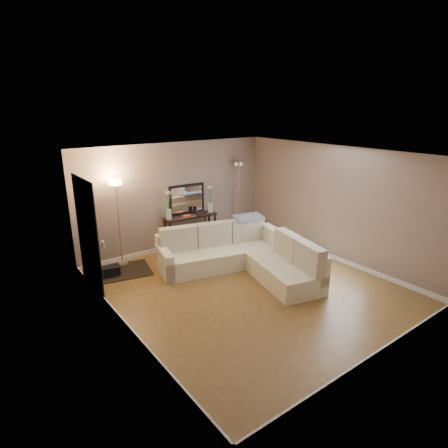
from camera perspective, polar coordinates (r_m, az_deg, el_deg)
floor at (r=7.49m, az=3.69°, el=-9.60°), size 5.00×5.50×0.01m
ceiling at (r=6.71m, az=4.13°, el=10.64°), size 5.00×5.50×0.01m
wall_back at (r=9.18m, az=-7.30°, el=4.19°), size 5.00×0.02×2.60m
wall_front at (r=5.34m, az=23.53°, el=-7.33°), size 5.00×0.02×2.60m
wall_left at (r=5.78m, az=-15.55°, el=-4.56°), size 0.02×5.50×2.60m
wall_right at (r=8.76m, az=16.56°, el=2.93°), size 0.02×5.50×2.60m
baseboard_back at (r=9.53m, az=-6.94°, el=-3.17°), size 5.00×0.03×0.10m
baseboard_front at (r=5.96m, az=21.78°, el=-18.25°), size 5.00×0.03×0.10m
baseboard_left at (r=6.35m, az=-14.38°, el=-15.01°), size 0.03×5.50×0.10m
baseboard_right at (r=9.13m, az=15.78°, el=-4.69°), size 0.03×5.50×0.10m
doorway at (r=7.38m, az=-20.05°, el=-1.77°), size 0.02×1.20×2.20m
switch_plate at (r=6.58m, az=-17.95°, el=-2.97°), size 0.02×0.08×0.12m
sectional_sofa at (r=8.06m, az=2.74°, el=-4.75°), size 2.81×3.12×0.94m
throw_blanket at (r=8.61m, az=3.74°, el=1.04°), size 0.74×0.51×0.09m
console_table at (r=9.32m, az=-5.55°, el=-0.88°), size 1.37×0.45×0.83m
leaning_mirror at (r=9.30m, az=-5.70°, el=3.78°), size 0.95×0.11×0.75m
table_decor at (r=9.21m, az=-5.05°, el=1.41°), size 0.57×0.14×0.13m
flower_vase_left at (r=8.93m, az=-8.43°, el=2.55°), size 0.16×0.13×0.71m
flower_vase_right at (r=9.44m, az=-2.12°, el=3.55°), size 0.16×0.13×0.71m
floor_lamp_lit at (r=8.31m, az=-15.94°, el=2.55°), size 0.32×0.32×1.91m
floor_lamp_unlit at (r=9.95m, az=2.21°, el=6.10°), size 0.34×0.34×2.02m
charcoal_rug at (r=8.40m, az=-15.48°, el=-6.99°), size 1.41×1.18×0.02m
black_bag at (r=8.24m, az=-16.82°, el=-6.92°), size 0.40×0.32×0.23m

